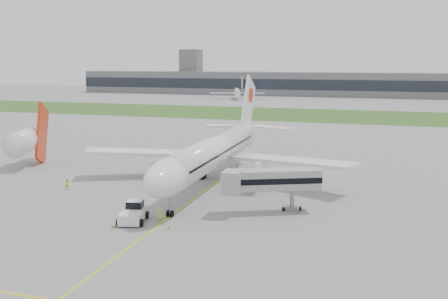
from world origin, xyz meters
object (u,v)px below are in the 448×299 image
(pushback_tug, at_px, (133,213))
(ground_crew_near, at_px, (160,216))
(airliner, at_px, (215,150))
(jet_bridge, at_px, (268,180))
(neighbor_aircraft, at_px, (26,141))

(pushback_tug, bearing_deg, ground_crew_near, -5.29)
(airliner, distance_m, pushback_tug, 23.78)
(airliner, height_order, ground_crew_near, airliner)
(airliner, xyz_separation_m, pushback_tug, (-3.82, -23.04, -4.49))
(pushback_tug, xyz_separation_m, jet_bridge, (16.04, 8.72, 3.44))
(pushback_tug, height_order, ground_crew_near, pushback_tug)
(ground_crew_near, bearing_deg, airliner, -118.28)
(jet_bridge, bearing_deg, ground_crew_near, -170.03)
(airliner, height_order, neighbor_aircraft, airliner)
(jet_bridge, distance_m, ground_crew_near, 15.40)
(airliner, relative_size, pushback_tug, 9.88)
(airliner, xyz_separation_m, jet_bridge, (12.22, -14.32, -1.05))
(airliner, relative_size, jet_bridge, 4.19)
(pushback_tug, distance_m, ground_crew_near, 3.59)
(airliner, height_order, pushback_tug, airliner)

